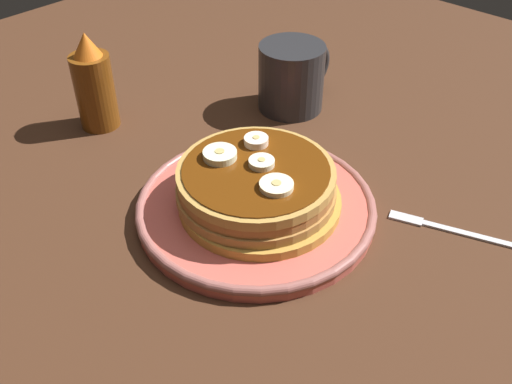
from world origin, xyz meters
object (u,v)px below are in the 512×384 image
plate (256,206)px  pancake_stack (255,188)px  coffee_mug (293,75)px  banana_slice_0 (262,163)px  banana_slice_1 (276,186)px  syrup_bottle (94,86)px  fork (444,227)px  banana_slice_3 (220,155)px  banana_slice_2 (256,141)px

plate → pancake_stack: pancake_stack is taller
coffee_mug → banana_slice_0: bearing=-148.1°
coffee_mug → plate: bearing=-149.2°
plate → banana_slice_1: banana_slice_1 is taller
plate → pancake_stack: (-0.27, -0.07, 2.71)cm
banana_slice_1 → banana_slice_0: bearing=63.7°
coffee_mug → syrup_bottle: bearing=144.0°
fork → syrup_bottle: bearing=106.0°
banana_slice_3 → pancake_stack: bearing=-77.5°
pancake_stack → coffee_mug: (20.33, 12.04, 0.94)cm
banana_slice_0 → coffee_mug: (19.23, 11.96, -1.60)cm
banana_slice_0 → banana_slice_1: same height
banana_slice_2 → fork: (8.25, -19.04, -6.05)cm
banana_slice_0 → coffee_mug: coffee_mug is taller
banana_slice_0 → banana_slice_1: size_ratio=0.79×
fork → coffee_mug: bearing=73.0°
pancake_stack → banana_slice_3: (-0.91, 4.09, 2.61)cm
pancake_stack → banana_slice_0: size_ratio=6.53×
banana_slice_3 → banana_slice_0: bearing=-63.4°
pancake_stack → syrup_bottle: 27.32cm
plate → banana_slice_0: (0.84, 0.01, 5.25)cm
plate → coffee_mug: size_ratio=2.08×
plate → pancake_stack: bearing=-165.7°
fork → banana_slice_1: bearing=135.2°
plate → fork: plate is taller
banana_slice_2 → pancake_stack: bearing=-138.8°
pancake_stack → banana_slice_0: (1.11, 0.08, 2.54)cm
banana_slice_0 → banana_slice_2: bearing=51.1°
coffee_mug → banana_slice_2: bearing=-152.0°
pancake_stack → banana_slice_2: banana_slice_2 is taller
banana_slice_2 → banana_slice_3: 4.56cm
syrup_bottle → pancake_stack: bearing=-88.8°
banana_slice_0 → banana_slice_2: (2.44, 3.02, 0.08)cm
banana_slice_1 → banana_slice_2: 7.87cm
banana_slice_0 → fork: size_ratio=0.21×
plate → coffee_mug: coffee_mug is taller
banana_slice_0 → banana_slice_1: bearing=-116.3°
coffee_mug → fork: coffee_mug is taller
banana_slice_0 → syrup_bottle: bearing=93.6°
banana_slice_1 → plate: bearing=75.2°
banana_slice_2 → banana_slice_1: bearing=-122.5°
banana_slice_0 → fork: 20.16cm
banana_slice_3 → fork: 24.47cm
fork → banana_slice_3: bearing=122.4°
pancake_stack → banana_slice_3: bearing=102.5°
pancake_stack → banana_slice_3: size_ratio=4.93×
banana_slice_1 → syrup_bottle: syrup_bottle is taller
banana_slice_2 → banana_slice_0: bearing=-128.9°
pancake_stack → banana_slice_1: (-0.68, -3.53, 2.51)cm
plate → banana_slice_0: bearing=0.9°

